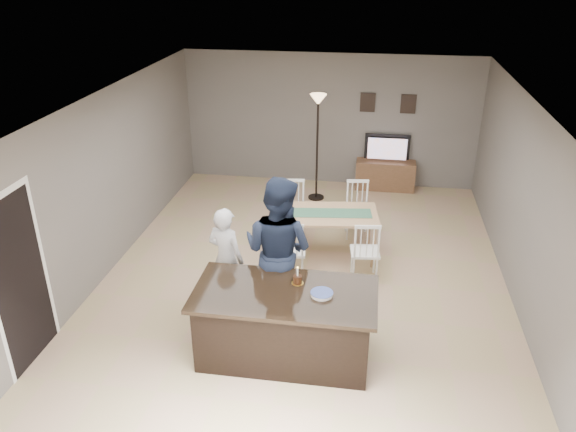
% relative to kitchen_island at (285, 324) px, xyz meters
% --- Properties ---
extents(floor, '(8.00, 8.00, 0.00)m').
position_rel_kitchen_island_xyz_m(floor, '(0.00, 1.80, -0.45)').
color(floor, tan).
rests_on(floor, ground).
extents(room_shell, '(8.00, 8.00, 8.00)m').
position_rel_kitchen_island_xyz_m(room_shell, '(0.00, 1.80, 1.22)').
color(room_shell, slate).
rests_on(room_shell, floor).
extents(kitchen_island, '(2.15, 1.10, 0.90)m').
position_rel_kitchen_island_xyz_m(kitchen_island, '(0.00, 0.00, 0.00)').
color(kitchen_island, black).
rests_on(kitchen_island, floor).
extents(tv_console, '(1.20, 0.40, 0.60)m').
position_rel_kitchen_island_xyz_m(tv_console, '(1.20, 5.57, -0.15)').
color(tv_console, brown).
rests_on(tv_console, floor).
extents(television, '(0.91, 0.12, 0.53)m').
position_rel_kitchen_island_xyz_m(television, '(1.20, 5.64, 0.41)').
color(television, black).
rests_on(television, tv_console).
extents(tv_screen_glow, '(0.78, 0.00, 0.78)m').
position_rel_kitchen_island_xyz_m(tv_screen_glow, '(1.20, 5.56, 0.42)').
color(tv_screen_glow, orange).
rests_on(tv_screen_glow, tv_console).
extents(picture_frames, '(1.10, 0.02, 0.38)m').
position_rel_kitchen_island_xyz_m(picture_frames, '(1.15, 5.78, 1.30)').
color(picture_frames, black).
rests_on(picture_frames, room_shell).
extents(doorway, '(0.00, 2.10, 2.65)m').
position_rel_kitchen_island_xyz_m(doorway, '(-2.99, -0.50, 0.80)').
color(doorway, black).
rests_on(doorway, floor).
extents(woman, '(0.63, 0.52, 1.49)m').
position_rel_kitchen_island_xyz_m(woman, '(-0.95, 0.92, 0.29)').
color(woman, silver).
rests_on(woman, floor).
extents(man, '(1.18, 1.05, 2.01)m').
position_rel_kitchen_island_xyz_m(man, '(-0.22, 0.79, 0.55)').
color(man, '#182035').
rests_on(man, floor).
extents(birthday_cake, '(0.15, 0.15, 0.23)m').
position_rel_kitchen_island_xyz_m(birthday_cake, '(0.12, 0.22, 0.50)').
color(birthday_cake, gold).
rests_on(birthday_cake, kitchen_island).
extents(plate_stack, '(0.26, 0.26, 0.04)m').
position_rel_kitchen_island_xyz_m(plate_stack, '(0.43, 0.00, 0.47)').
color(plate_stack, white).
rests_on(plate_stack, kitchen_island).
extents(dining_table, '(1.73, 1.97, 0.97)m').
position_rel_kitchen_island_xyz_m(dining_table, '(0.26, 2.57, 0.17)').
color(dining_table, tan).
rests_on(dining_table, floor).
extents(floor_lamp, '(0.31, 0.31, 2.09)m').
position_rel_kitchen_island_xyz_m(floor_lamp, '(-0.15, 4.86, 1.17)').
color(floor_lamp, black).
rests_on(floor_lamp, floor).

